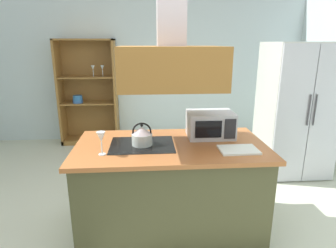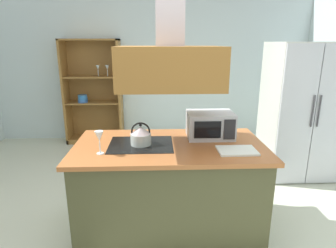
{
  "view_description": "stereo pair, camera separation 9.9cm",
  "coord_description": "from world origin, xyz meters",
  "px_view_note": "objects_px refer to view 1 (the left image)",
  "views": [
    {
      "loc": [
        -0.02,
        -2.51,
        1.83
      ],
      "look_at": [
        0.19,
        0.38,
        1.0
      ],
      "focal_mm": 30.34,
      "sensor_mm": 36.0,
      "label": 1
    },
    {
      "loc": [
        0.08,
        -2.51,
        1.83
      ],
      "look_at": [
        0.19,
        0.38,
        1.0
      ],
      "focal_mm": 30.34,
      "sensor_mm": 36.0,
      "label": 2
    }
  ],
  "objects_px": {
    "microwave": "(210,124)",
    "wine_glass_on_counter": "(101,138)",
    "kettle": "(142,136)",
    "cutting_board": "(238,150)",
    "dish_cabinet": "(89,98)",
    "refrigerator": "(296,110)"
  },
  "relations": [
    {
      "from": "refrigerator",
      "to": "microwave",
      "type": "height_order",
      "value": "refrigerator"
    },
    {
      "from": "kettle",
      "to": "cutting_board",
      "type": "xyz_separation_m",
      "value": [
        0.86,
        -0.21,
        -0.08
      ]
    },
    {
      "from": "dish_cabinet",
      "to": "microwave",
      "type": "xyz_separation_m",
      "value": [
        1.72,
        -2.55,
        0.19
      ]
    },
    {
      "from": "kettle",
      "to": "dish_cabinet",
      "type": "bearing_deg",
      "value": 110.37
    },
    {
      "from": "kettle",
      "to": "wine_glass_on_counter",
      "type": "relative_size",
      "value": 1.05
    },
    {
      "from": "refrigerator",
      "to": "dish_cabinet",
      "type": "relative_size",
      "value": 0.97
    },
    {
      "from": "cutting_board",
      "to": "microwave",
      "type": "relative_size",
      "value": 0.74
    },
    {
      "from": "refrigerator",
      "to": "microwave",
      "type": "bearing_deg",
      "value": -145.41
    },
    {
      "from": "refrigerator",
      "to": "cutting_board",
      "type": "height_order",
      "value": "refrigerator"
    },
    {
      "from": "microwave",
      "to": "wine_glass_on_counter",
      "type": "relative_size",
      "value": 2.23
    },
    {
      "from": "dish_cabinet",
      "to": "wine_glass_on_counter",
      "type": "bearing_deg",
      "value": -77.09
    },
    {
      "from": "kettle",
      "to": "wine_glass_on_counter",
      "type": "bearing_deg",
      "value": -147.84
    },
    {
      "from": "refrigerator",
      "to": "microwave",
      "type": "relative_size",
      "value": 4.01
    },
    {
      "from": "dish_cabinet",
      "to": "kettle",
      "type": "distance_m",
      "value": 2.94
    },
    {
      "from": "cutting_board",
      "to": "wine_glass_on_counter",
      "type": "distance_m",
      "value": 1.21
    },
    {
      "from": "dish_cabinet",
      "to": "cutting_board",
      "type": "xyz_separation_m",
      "value": [
        1.88,
        -2.97,
        0.07
      ]
    },
    {
      "from": "microwave",
      "to": "wine_glass_on_counter",
      "type": "distance_m",
      "value": 1.12
    },
    {
      "from": "kettle",
      "to": "cutting_board",
      "type": "height_order",
      "value": "kettle"
    },
    {
      "from": "wine_glass_on_counter",
      "to": "dish_cabinet",
      "type": "bearing_deg",
      "value": 102.91
    },
    {
      "from": "dish_cabinet",
      "to": "cutting_board",
      "type": "relative_size",
      "value": 5.58
    },
    {
      "from": "microwave",
      "to": "wine_glass_on_counter",
      "type": "height_order",
      "value": "microwave"
    },
    {
      "from": "kettle",
      "to": "cutting_board",
      "type": "distance_m",
      "value": 0.89
    }
  ]
}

